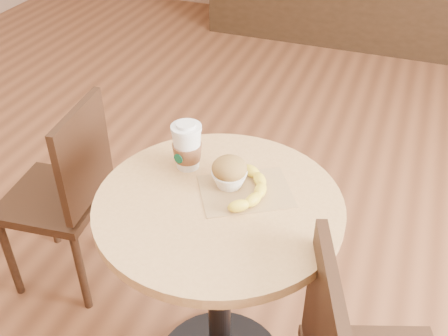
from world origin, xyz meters
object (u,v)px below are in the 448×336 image
object	(u,v)px
cafe_table	(219,263)
coffee_cup	(187,147)
banana	(244,186)
chair_left	(66,192)
muffin	(229,172)

from	to	relation	value
cafe_table	coffee_cup	distance (m)	0.35
banana	chair_left	bearing A→B (deg)	153.68
cafe_table	banana	xyz separation A→B (m)	(0.05, 0.06, 0.25)
muffin	banana	xyz separation A→B (m)	(0.05, -0.01, -0.03)
cafe_table	muffin	xyz separation A→B (m)	(0.00, 0.07, 0.28)
cafe_table	coffee_cup	world-z (taller)	coffee_cup
chair_left	coffee_cup	bearing A→B (deg)	73.95
cafe_table	muffin	distance (m)	0.29
cafe_table	chair_left	xyz separation A→B (m)	(-0.68, 0.21, -0.08)
cafe_table	coffee_cup	bearing A→B (deg)	140.34
coffee_cup	muffin	size ratio (longest dim) A/B	1.47
coffee_cup	banana	xyz separation A→B (m)	(0.19, -0.05, -0.05)
cafe_table	chair_left	bearing A→B (deg)	163.08
muffin	banana	distance (m)	0.05
coffee_cup	banana	size ratio (longest dim) A/B	0.64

